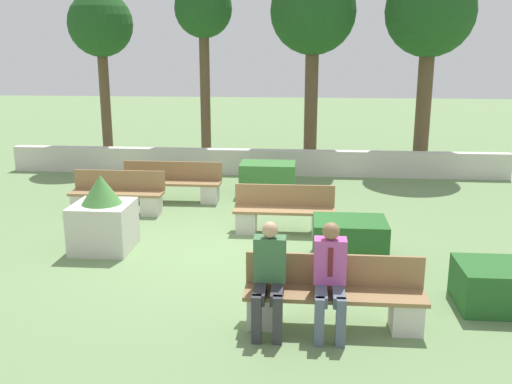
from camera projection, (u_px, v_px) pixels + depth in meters
The scene contains 15 objects.
ground_plane at pixel (222, 251), 9.41m from camera, with size 60.00×60.00×0.00m, color #6B8956.
perimeter_wall at pixel (255, 162), 15.05m from camera, with size 13.08×0.30×0.67m.
bench_front at pixel (334, 300), 6.83m from camera, with size 2.16×0.49×0.84m.
bench_left_side at pixel (117, 197), 11.55m from camera, with size 1.89×0.49×0.84m.
bench_right_side at pixel (284, 215), 10.33m from camera, with size 1.83×0.48×0.84m.
bench_back at pixel (171, 186), 12.45m from camera, with size 2.19×0.49×0.84m.
person_seated_man at pixel (330, 274), 6.60m from camera, with size 0.38×0.63×1.31m.
person_seated_woman at pixel (269, 273), 6.66m from camera, with size 0.38×0.63×1.30m.
hedge_block_near_left at pixel (349, 240), 8.98m from camera, with size 1.14×0.87×0.66m.
hedge_block_mid_left at pixel (268, 178), 13.03m from camera, with size 1.25×0.85×0.73m.
planter_corner_left at pixel (103, 218), 9.39m from camera, with size 0.94×0.94×1.27m.
tree_leftmost at pixel (101, 28), 15.70m from camera, with size 1.78×1.78×4.79m.
tree_center_left at pixel (203, 15), 15.60m from camera, with size 1.58×1.58×5.10m.
tree_center_right at pixel (313, 15), 15.30m from camera, with size 2.31×2.31×5.37m.
tree_rightmost at pixel (430, 15), 14.81m from camera, with size 2.34×2.34×5.35m.
Camera 1 is at (1.33, -8.80, 3.27)m, focal length 40.00 mm.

